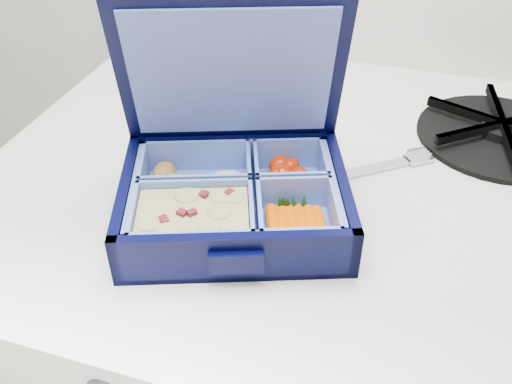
% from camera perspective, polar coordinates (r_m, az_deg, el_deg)
% --- Properties ---
extents(bento_box, '(0.25, 0.23, 0.05)m').
position_cam_1_polar(bento_box, '(0.54, -2.14, -0.78)').
color(bento_box, black).
rests_on(bento_box, stove).
extents(burner_grate, '(0.24, 0.24, 0.03)m').
position_cam_1_polar(burner_grate, '(0.72, 23.34, 5.86)').
color(burner_grate, black).
rests_on(burner_grate, stove).
extents(burner_grate_rear, '(0.22, 0.22, 0.02)m').
position_cam_1_polar(burner_grate_rear, '(0.78, -6.12, 10.94)').
color(burner_grate_rear, black).
rests_on(burner_grate_rear, stove).
extents(fork, '(0.16, 0.13, 0.01)m').
position_cam_1_polar(fork, '(0.62, 9.21, 1.80)').
color(fork, silver).
rests_on(fork, stove).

